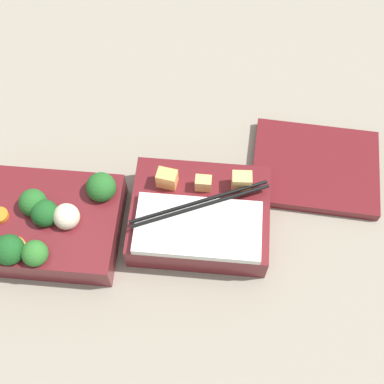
% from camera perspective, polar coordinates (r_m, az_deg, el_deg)
% --- Properties ---
extents(ground_plane, '(3.00, 3.00, 0.00)m').
position_cam_1_polar(ground_plane, '(0.80, -6.86, -3.83)').
color(ground_plane, gray).
extents(bento_tray_vegetable, '(0.20, 0.16, 0.08)m').
position_cam_1_polar(bento_tray_vegetable, '(0.79, -14.88, -3.24)').
color(bento_tray_vegetable, maroon).
rests_on(bento_tray_vegetable, ground_plane).
extents(bento_tray_rice, '(0.20, 0.15, 0.08)m').
position_cam_1_polar(bento_tray_rice, '(0.77, 0.83, -2.62)').
color(bento_tray_rice, maroon).
rests_on(bento_tray_rice, ground_plane).
extents(bento_lid, '(0.20, 0.16, 0.02)m').
position_cam_1_polar(bento_lid, '(0.86, 13.01, 2.55)').
color(bento_lid, maroon).
rests_on(bento_lid, ground_plane).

